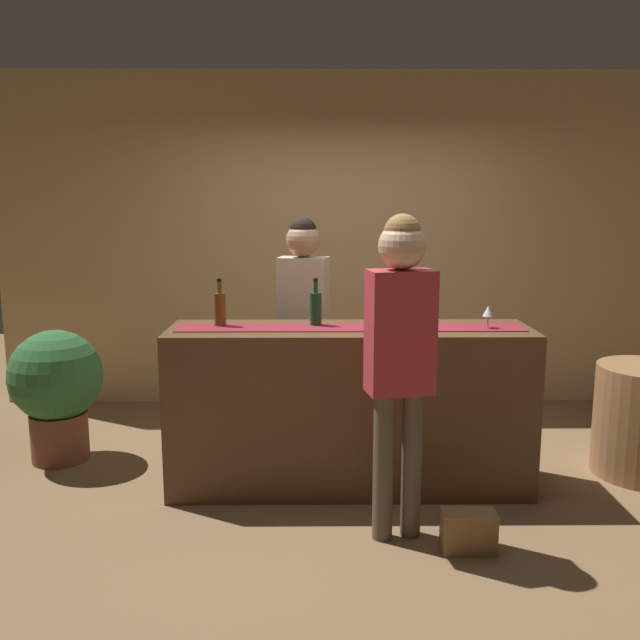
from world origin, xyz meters
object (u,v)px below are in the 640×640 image
customer_sipping (400,341)px  potted_plant_tall (56,386)px  wine_bottle_green (316,308)px  handbag (469,531)px  bartender (304,310)px  wine_glass_near_customer (488,312)px  wine_bottle_amber (220,309)px  wine_glass_mid_counter (377,311)px

customer_sipping → potted_plant_tall: size_ratio=1.88×
wine_bottle_green → handbag: size_ratio=1.08×
bartender → handbag: (0.88, -1.43, -0.94)m
wine_glass_near_customer → handbag: size_ratio=0.51×
wine_bottle_amber → potted_plant_tall: size_ratio=0.32×
wine_glass_near_customer → wine_glass_mid_counter: 0.68m
potted_plant_tall → wine_bottle_green: bearing=-11.7°
wine_bottle_amber → bartender: 0.74m
customer_sipping → potted_plant_tall: 2.58m
wine_glass_mid_counter → potted_plant_tall: wine_glass_mid_counter is taller
customer_sipping → handbag: (0.36, -0.16, -0.98)m
bartender → potted_plant_tall: bartender is taller
wine_bottle_green → wine_glass_mid_counter: wine_bottle_green is taller
potted_plant_tall → handbag: potted_plant_tall is taller
wine_bottle_amber → handbag: bearing=-33.1°
wine_glass_near_customer → handbag: (-0.26, -0.81, -1.03)m
wine_bottle_amber → wine_glass_near_customer: wine_bottle_amber is taller
wine_bottle_green → wine_bottle_amber: bearing=-178.6°
wine_glass_near_customer → wine_glass_mid_counter: bearing=175.5°
wine_bottle_green → potted_plant_tall: bearing=168.3°
wine_glass_near_customer → customer_sipping: 0.90m
wine_bottle_amber → handbag: (1.40, -0.91, -1.04)m
customer_sipping → handbag: customer_sipping is taller
wine_glass_mid_counter → bartender: size_ratio=0.08×
wine_bottle_amber → bartender: size_ratio=0.18×
bartender → potted_plant_tall: (-1.73, -0.13, -0.51)m
wine_glass_near_customer → potted_plant_tall: wine_glass_near_customer is taller
wine_glass_near_customer → customer_sipping: (-0.62, -0.65, -0.05)m
wine_bottle_green → wine_glass_near_customer: 1.07m
handbag → wine_glass_near_customer: bearing=72.0°
wine_glass_near_customer → handbag: 1.34m
customer_sipping → handbag: bearing=-34.8°
wine_glass_near_customer → potted_plant_tall: bearing=170.4°
wine_bottle_green → potted_plant_tall: 1.95m
wine_bottle_green → bartender: bartender is taller
wine_bottle_amber → wine_glass_near_customer: 1.67m
bartender → wine_glass_mid_counter: bearing=142.8°
wine_glass_mid_counter → customer_sipping: customer_sipping is taller
wine_glass_mid_counter → handbag: 1.41m
wine_bottle_green → wine_glass_mid_counter: bearing=-8.5°
wine_glass_near_customer → bartender: 1.30m
handbag → wine_glass_mid_counter: bearing=115.5°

